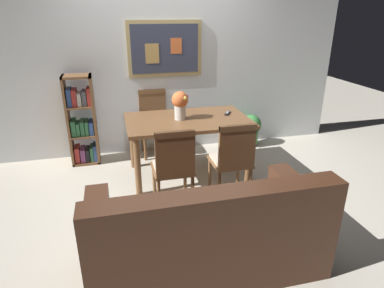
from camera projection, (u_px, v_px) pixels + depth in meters
ground_plane at (187, 194)px, 3.76m from camera, size 12.00×12.00×0.00m
wall_back_with_painting at (163, 60)px, 4.58m from camera, size 5.20×0.14×2.60m
dining_table at (188, 126)px, 3.99m from camera, size 1.46×0.91×0.73m
dining_chair_far_left at (154, 117)px, 4.68m from camera, size 0.40×0.41×0.91m
dining_chair_near_right at (233, 156)px, 3.42m from camera, size 0.40×0.41×0.91m
dining_chair_near_left at (174, 163)px, 3.26m from camera, size 0.40×0.41×0.91m
leather_couch at (207, 235)px, 2.58m from camera, size 1.80×0.84×0.84m
bookshelf at (83, 123)px, 4.36m from camera, size 0.36×0.28×1.19m
potted_ivy at (251, 129)px, 5.03m from camera, size 0.30×0.30×0.55m
flower_vase at (180, 103)px, 3.87m from camera, size 0.21×0.20×0.33m
tv_remote at (227, 113)px, 4.14m from camera, size 0.12×0.16×0.02m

